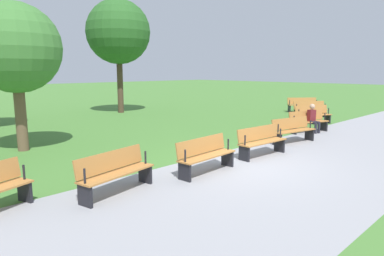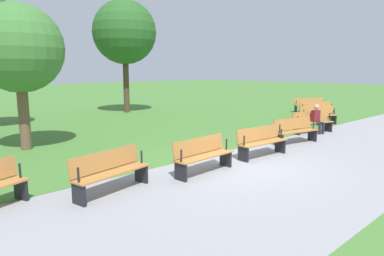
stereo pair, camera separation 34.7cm
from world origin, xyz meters
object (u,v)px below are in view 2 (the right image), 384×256
bench_3 (312,122)px  bench_6 (203,154)px  bench_7 (110,171)px  person_seated (317,118)px  bench_0 (309,105)px  tree_3 (19,49)px  tree_1 (125,33)px  bench_5 (261,141)px  bench_2 (318,115)px  bench_1 (316,109)px  bench_4 (295,130)px

bench_3 → bench_6: size_ratio=1.02×
bench_7 → person_seated: person_seated is taller
bench_0 → tree_3: size_ratio=0.36×
bench_0 → tree_1: bearing=-2.3°
bench_3 → bench_5: (4.84, 0.95, 0.00)m
tree_1 → tree_3: 10.35m
bench_3 → tree_1: 12.29m
bench_2 → bench_5: 7.38m
bench_1 → bench_2: bearing=63.0°
person_seated → tree_1: 12.41m
tree_3 → bench_0: bearing=175.5°
bench_0 → tree_3: bearing=36.4°
bench_6 → tree_3: (2.44, -5.86, 2.77)m
person_seated → bench_0: bearing=-130.4°
bench_0 → bench_5: 12.15m
bench_5 → bench_7: size_ratio=0.98×
bench_7 → bench_3: bearing=172.5°
bench_5 → bench_7: same height
tree_1 → bench_3: bearing=99.1°
bench_3 → bench_0: bearing=-131.9°
bench_3 → person_seated: person_seated is taller
bench_6 → tree_3: 6.92m
bench_7 → tree_1: tree_1 is taller
bench_0 → bench_6: bearing=59.4°
bench_3 → tree_3: (9.76, -4.91, 2.77)m
bench_1 → bench_5: 9.78m
bench_1 → bench_2: size_ratio=0.97×
bench_4 → tree_3: (7.36, -5.54, 2.77)m
bench_3 → tree_1: (1.81, -11.36, 4.33)m
person_seated → tree_3: bearing=-8.8°
bench_0 → bench_1: same height
bench_3 → bench_7: 9.79m
bench_0 → bench_5: same height
bench_4 → bench_2: bearing=-150.4°
bench_1 → person_seated: 4.95m
bench_6 → tree_3: bearing=-71.1°
tree_1 → bench_4: bearing=87.2°
bench_0 → tree_3: tree_3 is taller
bench_3 → bench_6: (7.32, 0.95, 0.00)m
bench_0 → bench_7: 16.73m
bench_7 → person_seated: (-9.84, -0.45, 0.16)m
bench_7 → bench_5: bearing=165.2°
bench_2 → bench_3: bearing=48.2°
bench_6 → tree_1: 14.16m
bench_1 → bench_2: (2.15, 1.22, 0.00)m
bench_0 → bench_6: 14.47m
bench_2 → bench_4: same height
bench_7 → tree_3: 6.19m
bench_6 → tree_3: tree_3 is taller
bench_7 → person_seated: size_ratio=1.57×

